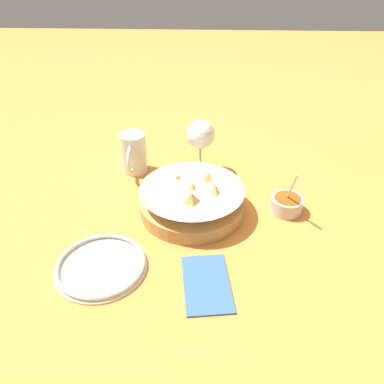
% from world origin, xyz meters
% --- Properties ---
extents(ground_plane, '(4.00, 4.00, 0.00)m').
position_xyz_m(ground_plane, '(0.00, 0.00, 0.00)').
color(ground_plane, orange).
extents(food_basket, '(0.24, 0.24, 0.09)m').
position_xyz_m(food_basket, '(-0.01, -0.03, 0.03)').
color(food_basket, '#B2894C').
rests_on(food_basket, ground_plane).
extents(sauce_cup, '(0.08, 0.07, 0.13)m').
position_xyz_m(sauce_cup, '(-0.02, 0.18, 0.02)').
color(sauce_cup, '#B7B7BC').
rests_on(sauce_cup, ground_plane).
extents(wine_glass, '(0.08, 0.08, 0.15)m').
position_xyz_m(wine_glass, '(-0.20, -0.02, 0.10)').
color(wine_glass, silver).
rests_on(wine_glass, ground_plane).
extents(beer_mug, '(0.11, 0.07, 0.11)m').
position_xyz_m(beer_mug, '(-0.19, -0.20, 0.05)').
color(beer_mug, silver).
rests_on(beer_mug, ground_plane).
extents(side_plate, '(0.18, 0.18, 0.01)m').
position_xyz_m(side_plate, '(0.18, -0.21, 0.01)').
color(side_plate, silver).
rests_on(side_plate, ground_plane).
extents(napkin, '(0.15, 0.10, 0.01)m').
position_xyz_m(napkin, '(0.21, -0.00, 0.00)').
color(napkin, '#38608E').
rests_on(napkin, ground_plane).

